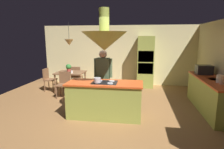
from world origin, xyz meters
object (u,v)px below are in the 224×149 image
chair_facing_island (64,83)px  chair_by_back_wall (76,75)px  dining_table (71,75)px  canister_sugar (219,79)px  kitchen_island (105,99)px  oven_tower (145,62)px  chair_at_corner (49,78)px  potted_plant_on_table (69,68)px  microwave_on_counter (204,70)px  person_at_island (103,75)px  canister_flour (223,80)px  cup_on_table (72,72)px  cooking_pot_on_cooktop (97,80)px

chair_facing_island → chair_by_back_wall: (0.00, 1.32, 0.00)m
dining_table → canister_sugar: (4.54, -1.73, 0.36)m
kitchen_island → oven_tower: size_ratio=0.91×
chair_facing_island → canister_sugar: 4.69m
kitchen_island → chair_at_corner: bearing=141.0°
chair_by_back_wall → canister_sugar: (4.54, -2.39, 0.51)m
chair_at_corner → potted_plant_on_table: bearing=-91.3°
oven_tower → microwave_on_counter: size_ratio=4.54×
dining_table → person_at_island: size_ratio=0.62×
canister_flour → microwave_on_counter: 1.35m
chair_by_back_wall → potted_plant_on_table: potted_plant_on_table is taller
kitchen_island → chair_facing_island: 2.23m
oven_tower → chair_by_back_wall: size_ratio=2.40×
canister_sugar → microwave_on_counter: 1.17m
potted_plant_on_table → cup_on_table: 0.30m
canister_flour → oven_tower: bearing=119.7°
person_at_island → cooking_pot_on_cooktop: bearing=-89.6°
dining_table → chair_by_back_wall: chair_by_back_wall is taller
chair_at_corner → canister_sugar: bearing=-107.7°
cooking_pot_on_cooktop → potted_plant_on_table: bearing=125.9°
oven_tower → chair_facing_island: bearing=-147.2°
kitchen_island → canister_sugar: 2.92m
kitchen_island → dining_table: size_ratio=1.86×
chair_by_back_wall → person_at_island: bearing=126.2°
dining_table → potted_plant_on_table: (-0.06, -0.02, 0.27)m
chair_facing_island → potted_plant_on_table: 0.77m
chair_at_corner → chair_facing_island: bearing=-126.4°
person_at_island → potted_plant_on_table: person_at_island is taller
cup_on_table → kitchen_island: bearing=-50.2°
chair_at_corner → person_at_island: bearing=-120.6°
oven_tower → microwave_on_counter: bearing=-44.5°
canister_flour → canister_sugar: 0.18m
canister_sugar → cooking_pot_on_cooktop: (-3.00, -0.50, -0.02)m
potted_plant_on_table → canister_flour: canister_flour is taller
chair_by_back_wall → canister_flour: size_ratio=3.98×
oven_tower → dining_table: oven_tower is taller
person_at_island → canister_sugar: person_at_island is taller
chair_facing_island → cup_on_table: size_ratio=9.67×
chair_facing_island → canister_sugar: bearing=-13.3°
microwave_on_counter → chair_by_back_wall: bearing=164.9°
canister_flour → canister_sugar: canister_flour is taller
chair_at_corner → cooking_pot_on_cooktop: (2.43, -2.23, 0.49)m
kitchen_island → potted_plant_on_table: bearing=130.2°
chair_at_corner → potted_plant_on_table: (0.83, -0.02, 0.42)m
chair_facing_island → cup_on_table: chair_facing_island is taller
chair_at_corner → canister_sugar: size_ratio=4.25×
cup_on_table → canister_sugar: (4.41, -1.51, 0.21)m
kitchen_island → potted_plant_on_table: 2.77m
dining_table → microwave_on_counter: microwave_on_counter is taller
chair_at_corner → cup_on_table: chair_at_corner is taller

